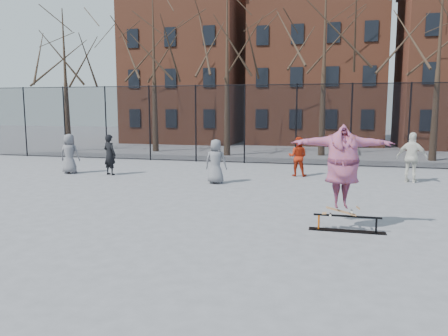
% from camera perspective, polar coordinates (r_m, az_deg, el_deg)
% --- Properties ---
extents(ground, '(100.00, 100.00, 0.00)m').
position_cam_1_polar(ground, '(9.75, -4.74, -9.09)').
color(ground, slate).
extents(skate_rail, '(1.73, 0.26, 0.38)m').
position_cam_1_polar(skate_rail, '(10.58, 15.77, -7.17)').
color(skate_rail, black).
rests_on(skate_rail, ground).
extents(skateboard, '(0.75, 0.18, 0.09)m').
position_cam_1_polar(skateboard, '(10.51, 15.02, -5.69)').
color(skateboard, '#99643D').
rests_on(skateboard, skate_rail).
extents(skater, '(2.44, 1.07, 1.92)m').
position_cam_1_polar(skater, '(10.32, 15.22, -0.26)').
color(skater, '#7B3C97').
rests_on(skater, skateboard).
extents(bystander_grey, '(0.90, 0.64, 1.72)m').
position_cam_1_polar(bystander_grey, '(19.97, -19.53, 1.76)').
color(bystander_grey, '#5F5E63').
rests_on(bystander_grey, ground).
extents(bystander_black, '(0.73, 0.60, 1.72)m').
position_cam_1_polar(bystander_black, '(19.07, -14.70, 1.69)').
color(bystander_black, black).
rests_on(bystander_black, ground).
extents(bystander_red, '(0.84, 0.68, 1.63)m').
position_cam_1_polar(bystander_red, '(18.38, 9.62, 1.48)').
color(bystander_red, '#9C230D').
rests_on(bystander_red, ground).
extents(bystander_white, '(1.21, 0.87, 1.91)m').
position_cam_1_polar(bystander_white, '(18.01, 23.36, 1.25)').
color(bystander_white, silver).
rests_on(bystander_white, ground).
extents(bystander_extra, '(0.83, 0.55, 1.67)m').
position_cam_1_polar(bystander_extra, '(16.36, -1.07, 0.86)').
color(bystander_extra, slate).
rests_on(bystander_extra, ground).
extents(fence, '(34.03, 0.07, 4.00)m').
position_cam_1_polar(fence, '(22.04, 6.25, 5.83)').
color(fence, black).
rests_on(fence, ground).
extents(tree_row, '(33.66, 7.46, 10.67)m').
position_cam_1_polar(tree_row, '(26.56, 7.22, 17.65)').
color(tree_row, black).
rests_on(tree_row, ground).
extents(rowhouses, '(29.00, 7.00, 13.00)m').
position_cam_1_polar(rowhouses, '(35.04, 10.63, 13.08)').
color(rowhouses, brown).
rests_on(rowhouses, ground).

